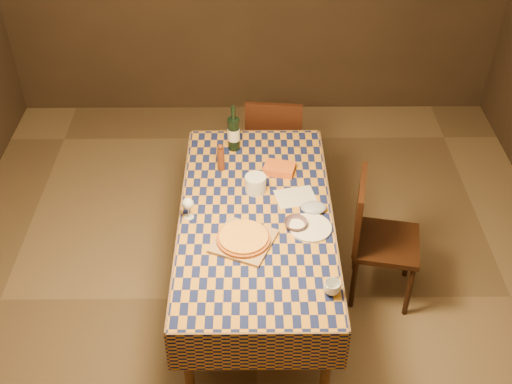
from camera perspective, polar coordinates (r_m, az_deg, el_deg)
room at (r=3.57m, az=0.01°, el=5.11°), size 5.00×5.10×2.70m
dining_table at (r=3.98m, az=0.01°, el=-2.76°), size 0.94×1.84×0.77m
cutting_board at (r=3.73m, az=-1.11°, el=-4.39°), size 0.42×0.42×0.02m
pizza at (r=3.71m, az=-1.12°, el=-4.11°), size 0.41×0.41×0.03m
pepper_mill at (r=4.23m, az=-3.15°, el=3.06°), size 0.06×0.06×0.20m
bowl at (r=3.83m, az=3.54°, el=-2.86°), size 0.15×0.15×0.04m
wine_glass at (r=3.86m, az=-6.08°, el=-1.10°), size 0.08×0.08×0.14m
wine_bottle at (r=4.40m, az=-2.00°, el=5.25°), size 0.11×0.11×0.34m
deli_tub at (r=4.06m, az=-0.04°, el=0.74°), size 0.13×0.13×0.11m
takeout_container at (r=4.24m, az=2.09°, el=2.09°), size 0.23×0.18×0.05m
white_plate at (r=3.83m, az=4.86°, el=-3.18°), size 0.31×0.31×0.01m
tumbler at (r=3.46m, az=6.79°, el=-8.44°), size 0.10×0.10×0.07m
flour_patch at (r=4.05m, az=3.53°, el=-0.44°), size 0.28×0.24×0.00m
flour_bag at (r=3.95m, az=5.14°, el=-1.38°), size 0.16×0.12×0.05m
chair_far at (r=4.98m, az=1.62°, el=4.50°), size 0.46×0.47×0.93m
chair_right at (r=4.23m, az=10.50°, el=-3.60°), size 0.50×0.49×0.93m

